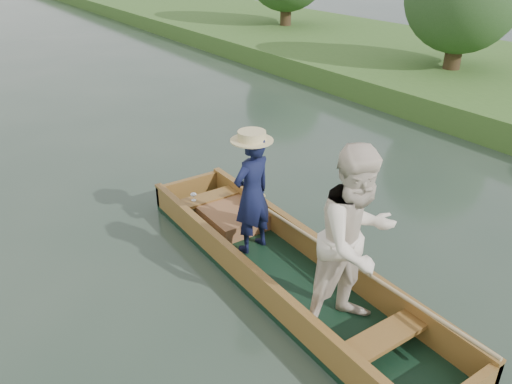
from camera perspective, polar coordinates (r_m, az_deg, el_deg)
ground at (r=6.24m, az=3.14°, el=-9.89°), size 120.00×120.00×0.00m
punt at (r=5.60m, az=6.01°, el=-5.49°), size 1.16×5.01×2.10m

